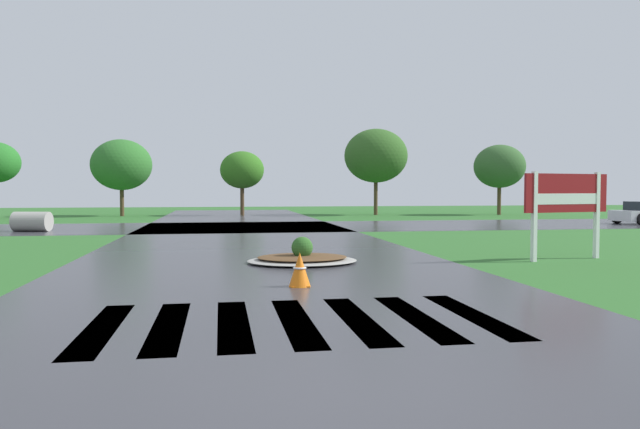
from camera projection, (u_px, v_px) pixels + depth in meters
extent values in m
cube|color=#2D6628|center=(349.00, 420.00, 5.15)|extent=(120.00, 120.00, 0.10)
cube|color=#35353A|center=(264.00, 266.00, 15.01)|extent=(9.89, 80.00, 0.01)
cube|color=#35353A|center=(242.00, 227.00, 30.39)|extent=(90.00, 8.91, 0.01)
cube|color=white|center=(101.00, 328.00, 8.30)|extent=(0.45, 3.31, 0.01)
cube|color=white|center=(169.00, 326.00, 8.45)|extent=(0.45, 3.31, 0.01)
cube|color=white|center=(233.00, 323.00, 8.59)|extent=(0.45, 3.31, 0.01)
cube|color=white|center=(296.00, 321.00, 8.74)|extent=(0.45, 3.31, 0.01)
cube|color=white|center=(357.00, 319.00, 8.89)|extent=(0.45, 3.31, 0.01)
cube|color=white|center=(415.00, 317.00, 9.04)|extent=(0.45, 3.31, 0.01)
cube|color=white|center=(472.00, 315.00, 9.18)|extent=(0.45, 3.31, 0.01)
cube|color=white|center=(597.00, 215.00, 16.68)|extent=(0.14, 0.14, 2.38)
cube|color=white|center=(534.00, 217.00, 15.84)|extent=(0.14, 0.14, 2.38)
cube|color=maroon|center=(567.00, 193.00, 16.23)|extent=(2.75, 0.71, 1.04)
cube|color=white|center=(566.00, 199.00, 16.24)|extent=(2.10, 0.57, 0.29)
ellipsoid|color=#9E9B93|center=(302.00, 261.00, 15.66)|extent=(2.85, 2.35, 0.12)
ellipsoid|color=brown|center=(302.00, 257.00, 15.65)|extent=(2.33, 1.93, 0.10)
sphere|color=#2D6023|center=(302.00, 247.00, 15.64)|extent=(0.56, 0.56, 0.56)
cylinder|color=black|center=(617.00, 217.00, 33.69)|extent=(0.65, 0.27, 0.64)
cylinder|color=#9E9B93|center=(32.00, 222.00, 27.19)|extent=(1.74, 1.20, 0.89)
cone|color=orange|center=(300.00, 270.00, 11.84)|extent=(0.43, 0.43, 0.67)
torus|color=white|center=(300.00, 268.00, 11.84)|extent=(0.27, 0.27, 0.04)
cube|color=orange|center=(300.00, 286.00, 11.85)|extent=(0.36, 0.36, 0.03)
cylinder|color=#4C3823|center=(122.00, 201.00, 42.41)|extent=(0.28, 0.28, 2.14)
ellipsoid|color=#2E6E29|center=(121.00, 165.00, 42.31)|extent=(4.19, 4.19, 3.56)
cylinder|color=#4C3823|center=(242.00, 200.00, 43.42)|extent=(0.28, 0.28, 2.18)
ellipsoid|color=#336E1F|center=(242.00, 170.00, 43.32)|extent=(3.14, 3.14, 2.67)
cylinder|color=#4C3823|center=(376.00, 196.00, 44.34)|extent=(0.28, 0.28, 2.72)
ellipsoid|color=#315D23|center=(376.00, 156.00, 44.21)|extent=(4.63, 4.63, 3.93)
cylinder|color=#4C3823|center=(499.00, 199.00, 44.59)|extent=(0.28, 0.28, 2.27)
ellipsoid|color=#335D2C|center=(500.00, 166.00, 44.49)|extent=(3.74, 3.74, 3.18)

